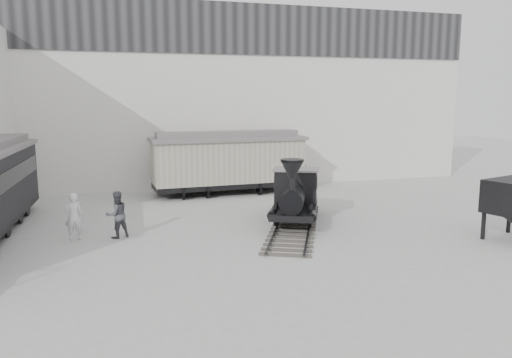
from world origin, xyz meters
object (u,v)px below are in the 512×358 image
object	(u,v)px
boxcar	(229,161)
visitor_a	(74,216)
visitor_b	(117,215)
locomotive	(295,199)

from	to	relation	value
boxcar	visitor_a	distance (m)	11.00
boxcar	visitor_b	size ratio (longest dim) A/B	4.82
visitor_a	boxcar	bearing A→B (deg)	-145.54
locomotive	boxcar	bearing A→B (deg)	123.82
locomotive	visitor_a	bearing A→B (deg)	-155.27
boxcar	visitor_b	xyz separation A→B (m)	(-6.26, -7.80, -0.96)
visitor_b	visitor_a	bearing A→B (deg)	-30.59
locomotive	visitor_a	size ratio (longest dim) A/B	4.59
locomotive	boxcar	distance (m)	7.76
visitor_a	locomotive	bearing A→B (deg)	170.34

